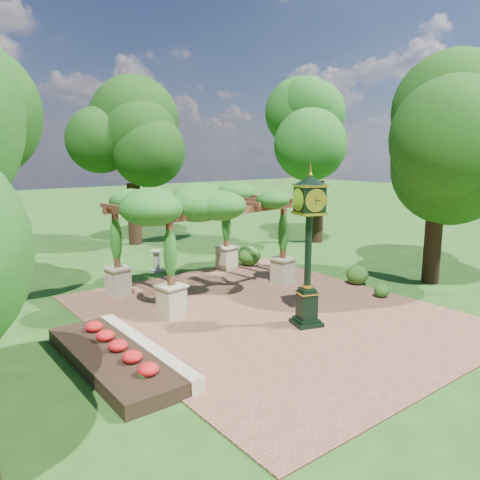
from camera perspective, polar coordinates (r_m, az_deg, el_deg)
ground at (r=14.57m, az=6.11°, el=-9.99°), size 120.00×120.00×0.00m
brick_plaza at (r=15.26m, az=3.48°, el=-8.90°), size 10.00×12.00×0.04m
border_wall at (r=12.42m, az=-11.54°, el=-12.91°), size 0.35×5.00×0.40m
flower_bed at (r=12.10m, az=-15.47°, el=-13.84°), size 1.50×5.00×0.36m
pedestal_clock at (r=13.66m, az=8.37°, el=0.36°), size 1.12×1.12×4.52m
pergola at (r=17.22m, az=-4.57°, el=4.25°), size 6.65×4.63×3.92m
sundial at (r=20.70m, az=-10.14°, el=-2.69°), size 0.54×0.54×0.93m
shrub_front at (r=17.46m, az=16.89°, el=-5.91°), size 0.57×0.57×0.49m
shrub_mid at (r=18.87m, az=14.11°, el=-4.10°), size 0.94×0.94×0.76m
shrub_back at (r=21.31m, az=1.16°, el=-1.88°), size 1.26×1.26×0.93m
tree_north at (r=26.76m, az=-13.13°, el=12.37°), size 4.57×4.57×8.84m
tree_east_far at (r=27.10m, az=9.74°, el=12.87°), size 3.77×3.77×9.13m
tree_east_near at (r=19.65m, az=23.31°, el=11.73°), size 4.65×4.65×8.41m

